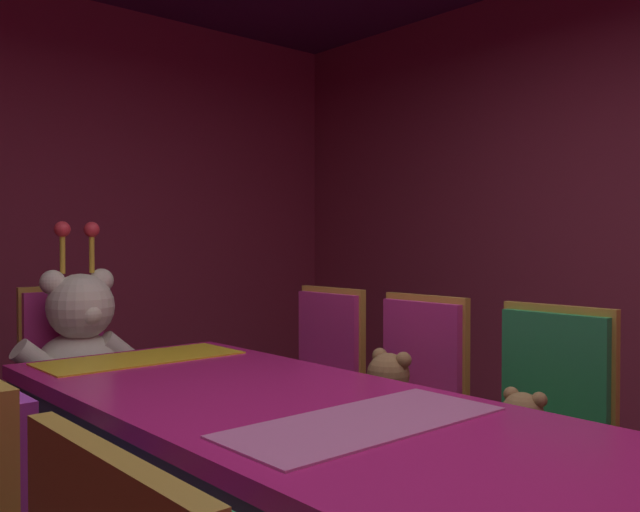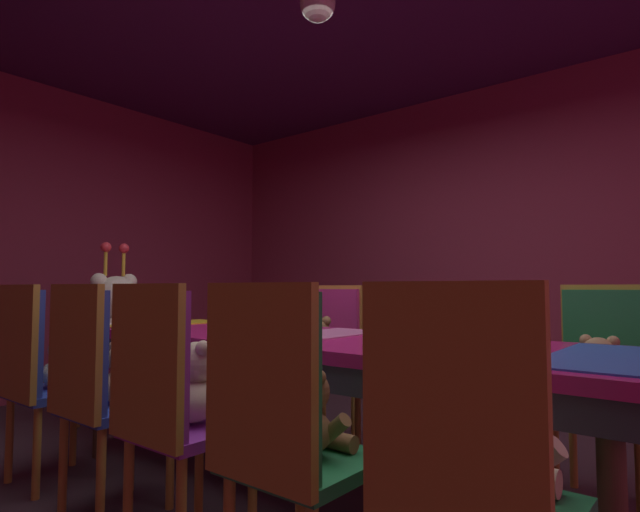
{
  "view_description": "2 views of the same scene",
  "coord_description": "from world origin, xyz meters",
  "px_view_note": "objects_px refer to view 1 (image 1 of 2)",
  "views": [
    {
      "loc": [
        -1.2,
        -1.2,
        1.2
      ],
      "look_at": [
        0.07,
        0.25,
        1.16
      ],
      "focal_mm": 37.85,
      "sensor_mm": 36.0,
      "label": 1
    },
    {
      "loc": [
        -1.91,
        -1.57,
        0.97
      ],
      "look_at": [
        0.21,
        0.15,
        1.14
      ],
      "focal_mm": 28.73,
      "sensor_mm": 36.0,
      "label": 2
    }
  ],
  "objects_px": {
    "chair_right_2": "(545,424)",
    "chair_right_4": "(320,373)",
    "teddy_right_2": "(521,439)",
    "king_teddy_bear": "(82,345)",
    "teddy_left_3": "(15,492)",
    "banquet_table": "(365,456)",
    "chair_right_3": "(413,395)",
    "teddy_right_3": "(387,400)",
    "throne_chair": "(68,368)"
  },
  "relations": [
    {
      "from": "chair_right_2",
      "to": "teddy_right_2",
      "type": "bearing_deg",
      "value": 0.0
    },
    {
      "from": "teddy_right_2",
      "to": "teddy_left_3",
      "type": "bearing_deg",
      "value": -23.45
    },
    {
      "from": "chair_right_2",
      "to": "chair_right_4",
      "type": "xyz_separation_m",
      "value": [
        -0.0,
        1.13,
        0.0
      ]
    },
    {
      "from": "teddy_right_2",
      "to": "chair_right_2",
      "type": "bearing_deg",
      "value": -180.0
    },
    {
      "from": "chair_right_3",
      "to": "throne_chair",
      "type": "relative_size",
      "value": 1.0
    },
    {
      "from": "chair_right_2",
      "to": "chair_right_4",
      "type": "distance_m",
      "value": 1.13
    },
    {
      "from": "chair_right_2",
      "to": "teddy_right_3",
      "type": "xyz_separation_m",
      "value": [
        -0.16,
        0.57,
        0.0
      ]
    },
    {
      "from": "banquet_table",
      "to": "king_teddy_bear",
      "type": "bearing_deg",
      "value": 90.0
    },
    {
      "from": "teddy_left_3",
      "to": "chair_right_2",
      "type": "distance_m",
      "value": 1.6
    },
    {
      "from": "chair_right_2",
      "to": "chair_right_4",
      "type": "bearing_deg",
      "value": -89.97
    },
    {
      "from": "teddy_right_3",
      "to": "king_teddy_bear",
      "type": "bearing_deg",
      "value": -62.81
    },
    {
      "from": "chair_right_4",
      "to": "king_teddy_bear",
      "type": "relative_size",
      "value": 1.19
    },
    {
      "from": "teddy_right_3",
      "to": "king_teddy_bear",
      "type": "height_order",
      "value": "king_teddy_bear"
    },
    {
      "from": "banquet_table",
      "to": "chair_right_3",
      "type": "relative_size",
      "value": 2.94
    },
    {
      "from": "banquet_table",
      "to": "teddy_right_2",
      "type": "bearing_deg",
      "value": -2.34
    },
    {
      "from": "teddy_left_3",
      "to": "king_teddy_bear",
      "type": "height_order",
      "value": "king_teddy_bear"
    },
    {
      "from": "chair_right_3",
      "to": "teddy_right_3",
      "type": "distance_m",
      "value": 0.15
    },
    {
      "from": "chair_right_2",
      "to": "king_teddy_bear",
      "type": "height_order",
      "value": "king_teddy_bear"
    },
    {
      "from": "chair_right_4",
      "to": "throne_chair",
      "type": "distance_m",
      "value": 1.21
    },
    {
      "from": "chair_right_4",
      "to": "throne_chair",
      "type": "relative_size",
      "value": 1.0
    },
    {
      "from": "teddy_right_2",
      "to": "teddy_right_3",
      "type": "distance_m",
      "value": 0.57
    },
    {
      "from": "king_teddy_bear",
      "to": "banquet_table",
      "type": "bearing_deg",
      "value": -0.0
    },
    {
      "from": "teddy_right_3",
      "to": "throne_chair",
      "type": "relative_size",
      "value": 0.35
    },
    {
      "from": "chair_right_2",
      "to": "chair_right_4",
      "type": "height_order",
      "value": "same"
    },
    {
      "from": "banquet_table",
      "to": "chair_right_3",
      "type": "height_order",
      "value": "chair_right_3"
    },
    {
      "from": "teddy_left_3",
      "to": "chair_right_3",
      "type": "bearing_deg",
      "value": -0.7
    },
    {
      "from": "teddy_left_3",
      "to": "chair_right_4",
      "type": "relative_size",
      "value": 0.29
    },
    {
      "from": "teddy_right_3",
      "to": "king_teddy_bear",
      "type": "distance_m",
      "value": 1.45
    },
    {
      "from": "teddy_right_2",
      "to": "king_teddy_bear",
      "type": "relative_size",
      "value": 0.34
    },
    {
      "from": "chair_right_3",
      "to": "chair_right_4",
      "type": "xyz_separation_m",
      "value": [
        0.01,
        0.57,
        0.0
      ]
    },
    {
      "from": "chair_right_2",
      "to": "teddy_right_3",
      "type": "distance_m",
      "value": 0.59
    },
    {
      "from": "teddy_left_3",
      "to": "chair_right_4",
      "type": "distance_m",
      "value": 1.59
    },
    {
      "from": "chair_right_2",
      "to": "teddy_right_2",
      "type": "distance_m",
      "value": 0.14
    },
    {
      "from": "chair_right_2",
      "to": "king_teddy_bear",
      "type": "xyz_separation_m",
      "value": [
        -0.82,
        1.85,
        0.13
      ]
    },
    {
      "from": "teddy_right_3",
      "to": "chair_right_4",
      "type": "bearing_deg",
      "value": -105.32
    },
    {
      "from": "chair_right_2",
      "to": "teddy_right_2",
      "type": "relative_size",
      "value": 3.45
    },
    {
      "from": "teddy_right_2",
      "to": "chair_right_4",
      "type": "xyz_separation_m",
      "value": [
        0.14,
        1.13,
        0.02
      ]
    },
    {
      "from": "teddy_right_3",
      "to": "throne_chair",
      "type": "xyz_separation_m",
      "value": [
        -0.66,
        1.45,
        -0.0
      ]
    },
    {
      "from": "chair_right_4",
      "to": "teddy_right_3",
      "type": "bearing_deg",
      "value": 74.68
    },
    {
      "from": "banquet_table",
      "to": "chair_right_4",
      "type": "height_order",
      "value": "chair_right_4"
    },
    {
      "from": "teddy_left_3",
      "to": "teddy_right_2",
      "type": "height_order",
      "value": "same"
    },
    {
      "from": "teddy_right_3",
      "to": "king_teddy_bear",
      "type": "relative_size",
      "value": 0.42
    },
    {
      "from": "king_teddy_bear",
      "to": "chair_right_2",
      "type": "bearing_deg",
      "value": 23.77
    },
    {
      "from": "banquet_table",
      "to": "king_teddy_bear",
      "type": "relative_size",
      "value": 3.49
    },
    {
      "from": "teddy_right_2",
      "to": "throne_chair",
      "type": "relative_size",
      "value": 0.29
    },
    {
      "from": "teddy_left_3",
      "to": "teddy_right_3",
      "type": "relative_size",
      "value": 0.83
    },
    {
      "from": "teddy_right_2",
      "to": "teddy_right_3",
      "type": "height_order",
      "value": "teddy_right_3"
    },
    {
      "from": "teddy_left_3",
      "to": "king_teddy_bear",
      "type": "bearing_deg",
      "value": 61.95
    },
    {
      "from": "chair_right_3",
      "to": "king_teddy_bear",
      "type": "xyz_separation_m",
      "value": [
        -0.81,
        1.29,
        0.13
      ]
    },
    {
      "from": "teddy_right_3",
      "to": "throne_chair",
      "type": "bearing_deg",
      "value": -65.54
    }
  ]
}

